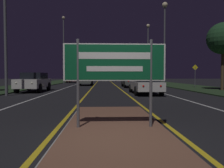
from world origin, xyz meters
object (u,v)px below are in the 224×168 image
Objects in this scene: car_approaching_0 at (34,82)px; car_approaching_1 at (86,80)px; highway_sign at (115,66)px; car_receding_1 at (131,81)px; streetlight_right_far at (148,45)px; car_receding_0 at (145,84)px; warning_sign at (195,74)px; streetlight_right_near at (165,28)px; car_approaching_2 at (73,79)px; streetlight_left_far at (64,43)px.

car_approaching_0 is 0.98× the size of car_approaching_1.
highway_sign is 14.31m from car_approaching_0.
streetlight_right_far is at bearing 67.13° from car_receding_1.
streetlight_right_far is 1.99× the size of car_approaching_1.
warning_sign reaches higher than car_receding_0.
streetlight_right_far reaches higher than car_approaching_1.
warning_sign reaches higher than car_approaching_1.
streetlight_right_near reaches higher than car_approaching_2.
streetlight_right_near is 2.11× the size of car_receding_1.
car_receding_0 is 1.99× the size of warning_sign.
car_approaching_2 is (-8.68, 16.38, -0.01)m from car_receding_1.
car_approaching_1 is at bearing 96.10° from highway_sign.
car_receding_0 is 1.03× the size of car_approaching_1.
car_receding_0 is 0.99× the size of car_approaching_2.
car_approaching_2 is at bearing 117.93° from car_receding_1.
car_approaching_1 is 0.96× the size of car_approaching_2.
warning_sign reaches higher than car_approaching_2.
streetlight_left_far is 2.29× the size of car_receding_0.
car_approaching_2 reaches higher than car_receding_0.
highway_sign reaches higher than car_approaching_2.
car_approaching_2 is at bearing 105.68° from car_approaching_1.
car_approaching_0 is (-5.93, 13.00, -0.74)m from highway_sign.
warning_sign is (2.70, -10.90, -4.39)m from streetlight_right_far.
highway_sign is 0.26× the size of streetlight_right_far.
car_approaching_1 is 1.93× the size of warning_sign.
car_approaching_0 is at bearing -145.00° from car_receding_1.
car_approaching_2 is (-12.45, 7.46, -5.16)m from streetlight_right_far.
warning_sign is (11.91, -6.86, 0.76)m from car_approaching_1.
streetlight_right_near is at bearing -27.25° from car_approaching_1.
streetlight_right_near reaches higher than car_approaching_0.
streetlight_right_far reaches higher than car_receding_0.
car_approaching_2 is 2.01× the size of warning_sign.
car_approaching_0 is at bearing 162.58° from car_receding_0.
warning_sign is at bearing -76.11° from streetlight_right_far.
car_approaching_0 is (-12.57, -15.09, -5.08)m from streetlight_right_far.
car_approaching_1 is (3.98, -6.40, -5.84)m from streetlight_left_far.
car_approaching_1 is (-5.45, 4.87, 0.00)m from car_receding_1.
car_receding_0 is at bearing -68.93° from car_approaching_1.
car_approaching_0 is 0.93× the size of car_approaching_2.
streetlight_right_near reaches higher than car_receding_1.
car_approaching_1 is at bearing 150.07° from warning_sign.
car_approaching_0 is 15.85m from warning_sign.
streetlight_left_far is (-6.55, 30.45, 5.03)m from highway_sign.
streetlight_right_far is 18.96m from car_receding_0.
car_receding_1 is (-3.76, -8.92, -5.15)m from streetlight_right_far.
car_approaching_1 is 11.95m from car_approaching_2.
streetlight_right_near is 2.13× the size of car_approaching_0.
car_receding_1 is (9.43, -11.27, -5.84)m from streetlight_left_far.
highway_sign is 0.50× the size of car_approaching_2.
car_approaching_2 is at bearing 129.51° from warning_sign.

